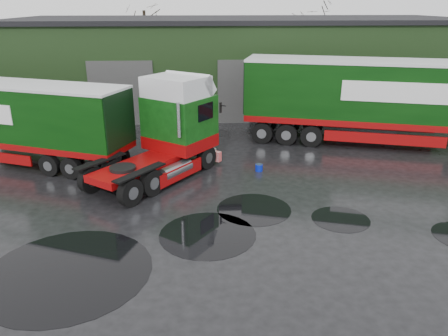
% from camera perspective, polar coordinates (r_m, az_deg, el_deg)
% --- Properties ---
extents(ground, '(100.00, 100.00, 0.00)m').
position_cam_1_polar(ground, '(15.42, 2.01, -7.52)').
color(ground, black).
extents(warehouse, '(32.40, 12.40, 6.30)m').
position_cam_1_polar(warehouse, '(33.93, 2.07, 13.75)').
color(warehouse, black).
rests_on(warehouse, ground).
extents(hero_tractor, '(6.64, 7.32, 4.34)m').
position_cam_1_polar(hero_tractor, '(18.82, -9.63, 4.64)').
color(hero_tractor, '#0E4310').
rests_on(hero_tractor, ground).
extents(trailer_left, '(12.64, 7.14, 3.91)m').
position_cam_1_polar(trailer_left, '(23.38, -26.48, 5.36)').
color(trailer_left, silver).
rests_on(trailer_left, ground).
extents(lorry_right, '(17.53, 7.92, 4.57)m').
position_cam_1_polar(lorry_right, '(24.91, 18.72, 8.07)').
color(lorry_right, silver).
rests_on(lorry_right, ground).
extents(wash_bucket, '(0.41, 0.41, 0.32)m').
position_cam_1_polar(wash_bucket, '(20.26, 4.59, 0.05)').
color(wash_bucket, '#071AAB').
rests_on(wash_bucket, ground).
extents(tree_back_a, '(4.40, 4.40, 9.50)m').
position_cam_1_polar(tree_back_a, '(43.81, -10.26, 17.13)').
color(tree_back_a, black).
rests_on(tree_back_a, ground).
extents(tree_back_b, '(4.40, 4.40, 7.50)m').
position_cam_1_polar(tree_back_b, '(45.12, 11.30, 15.89)').
color(tree_back_b, black).
rests_on(tree_back_b, ground).
extents(puddle_0, '(3.28, 3.28, 0.01)m').
position_cam_1_polar(puddle_0, '(14.87, -2.15, -8.66)').
color(puddle_0, black).
rests_on(puddle_0, ground).
extents(puddle_1, '(2.08, 2.08, 0.01)m').
position_cam_1_polar(puddle_1, '(16.39, 14.98, -6.46)').
color(puddle_1, black).
rests_on(puddle_1, ground).
extents(puddle_2, '(4.88, 4.88, 0.01)m').
position_cam_1_polar(puddle_2, '(13.77, -19.75, -12.65)').
color(puddle_2, black).
rests_on(puddle_2, ground).
extents(puddle_4, '(2.81, 2.81, 0.01)m').
position_cam_1_polar(puddle_4, '(16.60, 3.93, -5.38)').
color(puddle_4, black).
rests_on(puddle_4, ground).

